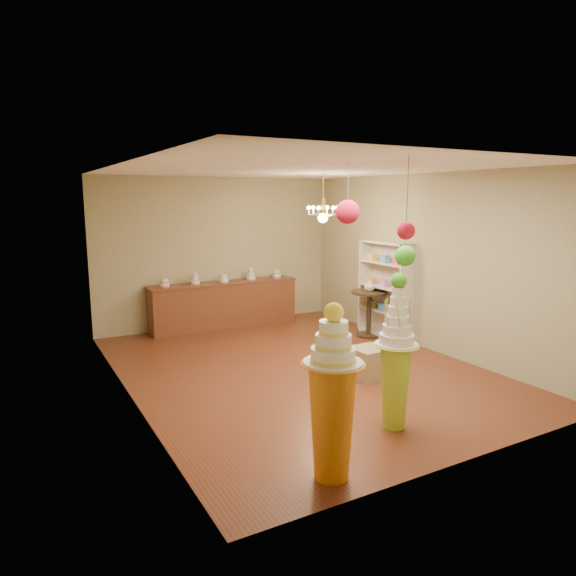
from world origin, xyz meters
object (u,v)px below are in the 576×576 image
pedestal_green (396,367)px  pedestal_orange (332,407)px  round_table (369,307)px  sideboard (224,304)px

pedestal_green → pedestal_orange: 1.34m
pedestal_green → round_table: pedestal_green is taller
sideboard → round_table: sideboard is taller
pedestal_green → pedestal_orange: (-1.22, -0.55, -0.02)m
round_table → pedestal_orange: bearing=-131.7°
pedestal_orange → sideboard: size_ratio=0.55×
sideboard → round_table: bearing=-43.8°
pedestal_green → sideboard: (0.07, 5.27, -0.24)m
pedestal_orange → round_table: (3.39, 3.81, -0.14)m
pedestal_orange → sideboard: (1.29, 5.82, -0.22)m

